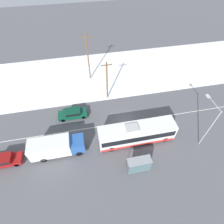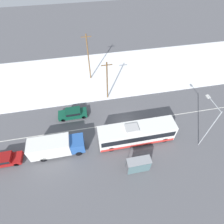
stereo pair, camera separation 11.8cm
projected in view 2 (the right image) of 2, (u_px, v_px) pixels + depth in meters
The scene contains 12 objects.
ground_plane at pixel (125, 123), 28.55m from camera, with size 120.00×120.00×0.00m, color #56565B.
snow_lot at pixel (110, 73), 37.35m from camera, with size 80.00×15.79×0.12m.
lane_marking_center at pixel (125, 123), 28.55m from camera, with size 60.00×0.12×0.00m.
city_bus at pixel (136, 134), 25.16m from camera, with size 11.04×2.57×3.35m.
box_truck at pixel (56, 146), 23.82m from camera, with size 7.38×2.30×2.88m.
sedan_car at pixel (73, 113), 28.83m from camera, with size 4.66×1.80×1.49m.
parked_car_near_truck at pixel (4, 159), 23.45m from camera, with size 4.44×1.80×1.41m.
pedestrian_at_stop at pixel (138, 159), 23.17m from camera, with size 0.61×0.27×1.69m.
bus_shelter at pixel (139, 165), 21.95m from camera, with size 3.07×1.20×2.40m.
streetlamp at pixel (209, 121), 22.70m from camera, with size 0.36×3.17×7.38m.
utility_pole_roadside at pixel (107, 81), 29.47m from camera, with size 1.80×0.24×7.50m.
utility_pole_snowlot at pixel (88, 58), 32.55m from camera, with size 1.80×0.24×9.29m.
Camera 2 is at (-5.36, -16.81, 22.61)m, focal length 28.00 mm.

